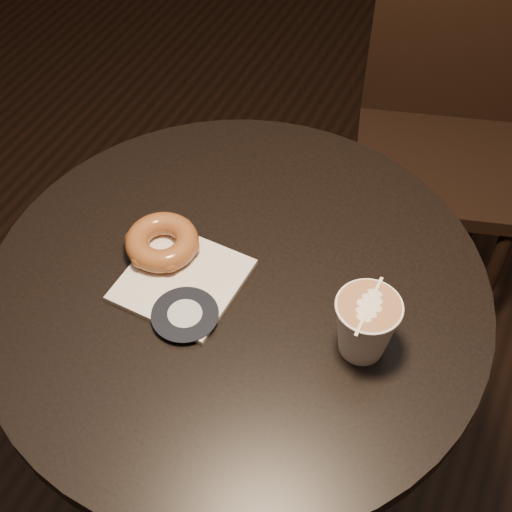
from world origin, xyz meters
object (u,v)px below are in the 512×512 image
at_px(doughnut, 162,242).
at_px(chair, 446,103).
at_px(latte_cup, 365,327).
at_px(pastry_bag, 182,280).
at_px(cafe_table, 240,360).

bearing_deg(doughnut, chair, 73.47).
bearing_deg(chair, doughnut, -123.10).
relative_size(chair, latte_cup, 10.17).
distance_m(chair, latte_cup, 0.88).
xyz_separation_m(pastry_bag, doughnut, (-0.05, 0.03, 0.02)).
xyz_separation_m(pastry_bag, latte_cup, (0.26, 0.01, 0.04)).
distance_m(chair, pastry_bag, 0.89).
xyz_separation_m(cafe_table, chair, (0.12, 0.81, -0.03)).
relative_size(pastry_bag, latte_cup, 1.67).
bearing_deg(cafe_table, pastry_bag, -157.43).
bearing_deg(latte_cup, pastry_bag, -178.86).
xyz_separation_m(cafe_table, pastry_bag, (-0.07, -0.03, 0.20)).
bearing_deg(doughnut, cafe_table, -2.31).
relative_size(doughnut, latte_cup, 1.13).
distance_m(doughnut, latte_cup, 0.31).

